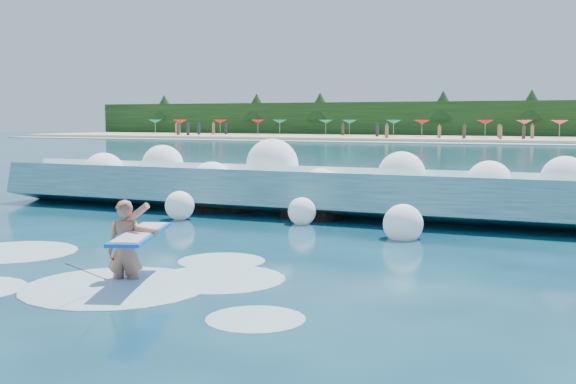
# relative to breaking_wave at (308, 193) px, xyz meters

# --- Properties ---
(ground) EXTENTS (200.00, 200.00, 0.00)m
(ground) POSITION_rel_breaking_wave_xyz_m (0.25, -7.28, -0.60)
(ground) COLOR #072339
(ground) RESTS_ON ground
(beach) EXTENTS (140.00, 20.00, 0.40)m
(beach) POSITION_rel_breaking_wave_xyz_m (0.25, 70.72, -0.40)
(beach) COLOR tan
(beach) RESTS_ON ground
(wet_band) EXTENTS (140.00, 5.00, 0.08)m
(wet_band) POSITION_rel_breaking_wave_xyz_m (0.25, 59.72, -0.56)
(wet_band) COLOR silver
(wet_band) RESTS_ON ground
(treeline) EXTENTS (140.00, 4.00, 5.00)m
(treeline) POSITION_rel_breaking_wave_xyz_m (0.25, 80.72, 1.90)
(treeline) COLOR black
(treeline) RESTS_ON ground
(breaking_wave) EXTENTS (19.87, 3.02, 1.71)m
(breaking_wave) POSITION_rel_breaking_wave_xyz_m (0.00, 0.00, 0.00)
(breaking_wave) COLOR teal
(breaking_wave) RESTS_ON ground
(rock_cluster) EXTENTS (8.03, 3.08, 1.21)m
(rock_cluster) POSITION_rel_breaking_wave_xyz_m (0.11, 0.17, -0.21)
(rock_cluster) COLOR black
(rock_cluster) RESTS_ON ground
(surfer_with_board) EXTENTS (1.35, 2.88, 1.70)m
(surfer_with_board) POSITION_rel_breaking_wave_xyz_m (0.70, -9.43, 0.03)
(surfer_with_board) COLOR #A9684F
(surfer_with_board) RESTS_ON ground
(wave_spray) EXTENTS (15.35, 4.76, 2.28)m
(wave_spray) POSITION_rel_breaking_wave_xyz_m (-0.68, -0.27, 0.46)
(wave_spray) COLOR white
(wave_spray) RESTS_ON ground
(surf_foam) EXTENTS (8.83, 5.49, 0.16)m
(surf_foam) POSITION_rel_breaking_wave_xyz_m (-0.08, -9.07, -0.60)
(surf_foam) COLOR silver
(surf_foam) RESTS_ON ground
(beach_umbrellas) EXTENTS (112.62, 6.37, 0.50)m
(beach_umbrellas) POSITION_rel_breaking_wave_xyz_m (0.14, 72.28, 1.65)
(beach_umbrellas) COLOR #137867
(beach_umbrellas) RESTS_ON ground
(beachgoers) EXTENTS (107.24, 13.45, 1.94)m
(beachgoers) POSITION_rel_breaking_wave_xyz_m (-1.89, 68.30, 0.50)
(beachgoers) COLOR #3F332D
(beachgoers) RESTS_ON ground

